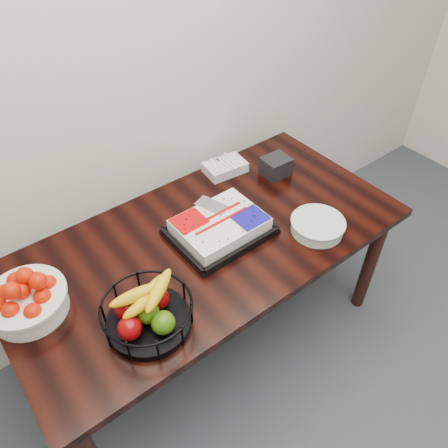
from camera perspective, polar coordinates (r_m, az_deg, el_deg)
table at (r=2.02m, az=-2.14°, el=-3.62°), size 1.80×0.90×0.75m
cake_tray at (r=1.95m, az=-0.55°, el=-0.36°), size 0.44×0.35×0.09m
tangerine_bowl at (r=1.79m, az=-24.58°, el=-8.64°), size 0.31×0.31×0.19m
fruit_basket at (r=1.63m, az=-9.98°, el=-11.26°), size 0.34×0.34×0.18m
plate_stack at (r=2.02m, az=12.11°, el=-0.24°), size 0.25×0.25×0.06m
fork_bag at (r=2.32m, az=0.14°, el=7.48°), size 0.23×0.16×0.06m
napkin_box at (r=2.31m, az=6.79°, el=7.51°), size 0.14×0.12×0.10m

